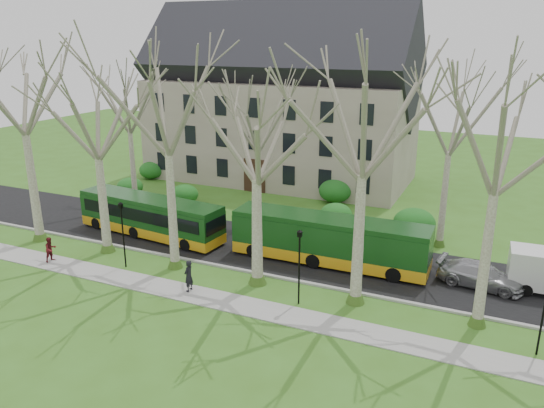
{
  "coord_description": "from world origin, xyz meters",
  "views": [
    {
      "loc": [
        15.54,
        -25.75,
        14.27
      ],
      "look_at": [
        2.57,
        3.0,
        4.24
      ],
      "focal_mm": 35.0,
      "sensor_mm": 36.0,
      "label": 1
    }
  ],
  "objects_px": {
    "bus_follow": "(329,240)",
    "sedan": "(480,275)",
    "pedestrian_a": "(189,276)",
    "bus_lead": "(150,216)",
    "pedestrian_b": "(51,249)"
  },
  "relations": [
    {
      "from": "bus_follow",
      "to": "pedestrian_b",
      "type": "distance_m",
      "value": 18.28
    },
    {
      "from": "bus_lead",
      "to": "sedan",
      "type": "distance_m",
      "value": 23.0
    },
    {
      "from": "bus_lead",
      "to": "bus_follow",
      "type": "height_order",
      "value": "bus_follow"
    },
    {
      "from": "bus_lead",
      "to": "pedestrian_a",
      "type": "relative_size",
      "value": 6.31
    },
    {
      "from": "bus_lead",
      "to": "pedestrian_a",
      "type": "bearing_deg",
      "value": -35.2
    },
    {
      "from": "bus_follow",
      "to": "pedestrian_a",
      "type": "height_order",
      "value": "bus_follow"
    },
    {
      "from": "sedan",
      "to": "pedestrian_b",
      "type": "bearing_deg",
      "value": 114.41
    },
    {
      "from": "bus_follow",
      "to": "sedan",
      "type": "height_order",
      "value": "bus_follow"
    },
    {
      "from": "sedan",
      "to": "pedestrian_a",
      "type": "xyz_separation_m",
      "value": [
        -15.41,
        -7.6,
        0.23
      ]
    },
    {
      "from": "pedestrian_a",
      "to": "sedan",
      "type": "bearing_deg",
      "value": 117.92
    },
    {
      "from": "pedestrian_a",
      "to": "pedestrian_b",
      "type": "bearing_deg",
      "value": -87.82
    },
    {
      "from": "sedan",
      "to": "pedestrian_b",
      "type": "distance_m",
      "value": 27.15
    },
    {
      "from": "pedestrian_b",
      "to": "sedan",
      "type": "bearing_deg",
      "value": -63.6
    },
    {
      "from": "bus_lead",
      "to": "pedestrian_b",
      "type": "distance_m",
      "value": 7.38
    },
    {
      "from": "bus_follow",
      "to": "sedan",
      "type": "relative_size",
      "value": 2.6
    }
  ]
}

